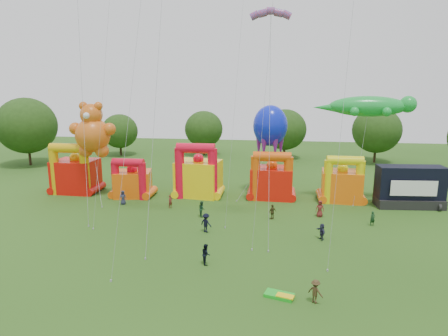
# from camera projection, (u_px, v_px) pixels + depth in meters

# --- Properties ---
(ground) EXTENTS (160.00, 160.00, 0.00)m
(ground) POSITION_uv_depth(u_px,v_px,m) (168.00, 319.00, 25.29)
(ground) COLOR #234814
(ground) RESTS_ON ground
(tree_ring) EXTENTS (123.77, 125.87, 12.07)m
(tree_ring) POSITION_uv_depth(u_px,v_px,m) (150.00, 221.00, 24.71)
(tree_ring) COLOR #352314
(tree_ring) RESTS_ON ground
(bouncy_castle_0) EXTENTS (5.55, 4.50, 6.92)m
(bouncy_castle_0) POSITION_uv_depth(u_px,v_px,m) (75.00, 173.00, 53.82)
(bouncy_castle_0) COLOR red
(bouncy_castle_0) RESTS_ON ground
(bouncy_castle_1) EXTENTS (5.18, 4.46, 5.28)m
(bouncy_castle_1) POSITION_uv_depth(u_px,v_px,m) (132.00, 181.00, 51.90)
(bouncy_castle_1) COLOR #EE580C
(bouncy_castle_1) RESTS_ON ground
(bouncy_castle_2) EXTENTS (6.03, 5.10, 7.20)m
(bouncy_castle_2) POSITION_uv_depth(u_px,v_px,m) (198.00, 176.00, 52.12)
(bouncy_castle_2) COLOR yellow
(bouncy_castle_2) RESTS_ON ground
(bouncy_castle_3) EXTENTS (5.39, 4.37, 6.27)m
(bouncy_castle_3) POSITION_uv_depth(u_px,v_px,m) (272.00, 180.00, 51.22)
(bouncy_castle_3) COLOR red
(bouncy_castle_3) RESTS_ON ground
(bouncy_castle_4) EXTENTS (5.13, 4.23, 6.00)m
(bouncy_castle_4) POSITION_uv_depth(u_px,v_px,m) (342.00, 183.00, 49.87)
(bouncy_castle_4) COLOR orange
(bouncy_castle_4) RESTS_ON ground
(stage_trailer) EXTENTS (7.90, 3.48, 5.00)m
(stage_trailer) POSITION_uv_depth(u_px,v_px,m) (410.00, 187.00, 47.63)
(stage_trailer) COLOR black
(stage_trailer) RESTS_ON ground
(teddy_bear_kite) EXTENTS (6.15, 6.88, 12.39)m
(teddy_bear_kite) POSITION_uv_depth(u_px,v_px,m) (95.00, 151.00, 50.31)
(teddy_bear_kite) COLOR #D15D17
(teddy_bear_kite) RESTS_ON ground
(gecko_kite) EXTENTS (12.00, 4.28, 13.22)m
(gecko_kite) POSITION_uv_depth(u_px,v_px,m) (366.00, 124.00, 47.83)
(gecko_kite) COLOR green
(gecko_kite) RESTS_ON ground
(octopus_kite) EXTENTS (6.23, 6.93, 11.88)m
(octopus_kite) POSITION_uv_depth(u_px,v_px,m) (262.00, 151.00, 51.85)
(octopus_kite) COLOR #0D1DCC
(octopus_kite) RESTS_ON ground
(parafoil_kites) EXTENTS (25.18, 14.56, 29.06)m
(parafoil_kites) POSITION_uv_depth(u_px,v_px,m) (108.00, 92.00, 40.82)
(parafoil_kites) COLOR red
(parafoil_kites) RESTS_ON ground
(diamond_kites) EXTENTS (25.21, 18.85, 35.68)m
(diamond_kites) POSITION_uv_depth(u_px,v_px,m) (218.00, 67.00, 35.52)
(diamond_kites) COLOR #DD410A
(diamond_kites) RESTS_ON ground
(folded_kite_bundle) EXTENTS (2.20, 1.52, 0.31)m
(folded_kite_bundle) POSITION_uv_depth(u_px,v_px,m) (280.00, 295.00, 27.84)
(folded_kite_bundle) COLOR green
(folded_kite_bundle) RESTS_ON ground
(spectator_0) EXTENTS (0.93, 0.66, 1.77)m
(spectator_0) POSITION_uv_depth(u_px,v_px,m) (123.00, 198.00, 48.73)
(spectator_0) COLOR #282B42
(spectator_0) RESTS_ON ground
(spectator_1) EXTENTS (0.63, 0.69, 1.58)m
(spectator_1) POSITION_uv_depth(u_px,v_px,m) (170.00, 202.00, 47.39)
(spectator_1) COLOR maroon
(spectator_1) RESTS_ON ground
(spectator_2) EXTENTS (0.91, 1.03, 1.77)m
(spectator_2) POSITION_uv_depth(u_px,v_px,m) (202.00, 209.00, 44.38)
(spectator_2) COLOR #183C22
(spectator_2) RESTS_ON ground
(spectator_3) EXTENTS (1.45, 1.26, 1.95)m
(spectator_3) POSITION_uv_depth(u_px,v_px,m) (206.00, 223.00, 39.72)
(spectator_3) COLOR black
(spectator_3) RESTS_ON ground
(spectator_4) EXTENTS (1.00, 0.97, 1.67)m
(spectator_4) POSITION_uv_depth(u_px,v_px,m) (272.00, 212.00, 43.50)
(spectator_4) COLOR #453D1B
(spectator_4) RESTS_ON ground
(spectator_5) EXTENTS (0.97, 1.55, 1.59)m
(spectator_5) POSITION_uv_depth(u_px,v_px,m) (322.00, 232.00, 37.89)
(spectator_5) COLOR #222439
(spectator_5) RESTS_ON ground
(spectator_6) EXTENTS (0.92, 0.60, 1.87)m
(spectator_6) POSITION_uv_depth(u_px,v_px,m) (320.00, 209.00, 44.26)
(spectator_6) COLOR maroon
(spectator_6) RESTS_ON ground
(spectator_7) EXTENTS (0.65, 0.52, 1.56)m
(spectator_7) POSITION_uv_depth(u_px,v_px,m) (373.00, 219.00, 41.55)
(spectator_7) COLOR #16371B
(spectator_7) RESTS_ON ground
(spectator_8) EXTENTS (0.90, 1.01, 1.73)m
(spectator_8) POSITION_uv_depth(u_px,v_px,m) (206.00, 254.00, 32.79)
(spectator_8) COLOR black
(spectator_8) RESTS_ON ground
(spectator_9) EXTENTS (1.25, 1.13, 1.68)m
(spectator_9) POSITION_uv_depth(u_px,v_px,m) (315.00, 291.00, 26.98)
(spectator_9) COLOR #3E2F19
(spectator_9) RESTS_ON ground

